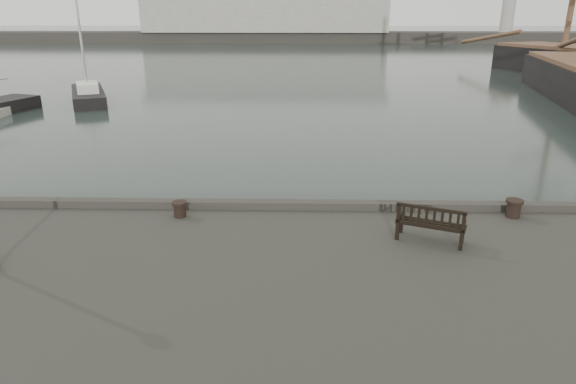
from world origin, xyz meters
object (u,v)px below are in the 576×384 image
bollard_right (514,208)px  yacht_d (89,98)px  bench (430,230)px  bollard_left (180,209)px

bollard_right → yacht_d: size_ratio=0.04×
bench → yacht_d: size_ratio=0.15×
bench → bollard_right: bearing=54.1°
bollard_left → yacht_d: 27.47m
bench → bollard_left: (-5.47, 1.22, -0.07)m
bollard_left → bollard_right: (7.72, 0.17, 0.03)m
bollard_left → bollard_right: bearing=1.2°
bollard_left → bollard_right: 7.72m
bollard_left → yacht_d: bearing=116.0°
bench → yacht_d: yacht_d is taller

